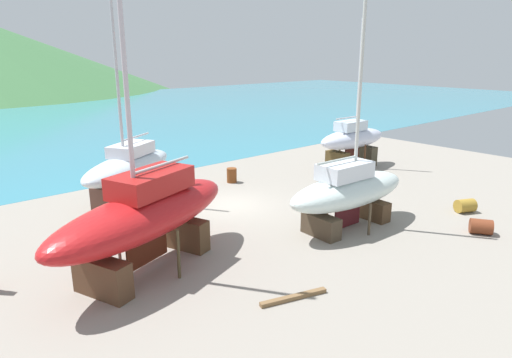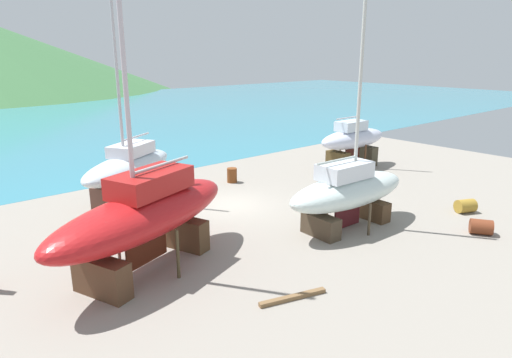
{
  "view_description": "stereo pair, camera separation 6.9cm",
  "coord_description": "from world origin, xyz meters",
  "px_view_note": "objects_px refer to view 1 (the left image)",
  "views": [
    {
      "loc": [
        -13.7,
        -17.73,
        7.76
      ],
      "look_at": [
        0.75,
        -1.11,
        1.52
      ],
      "focal_mm": 31.53,
      "sensor_mm": 36.0,
      "label": 1
    },
    {
      "loc": [
        -13.65,
        -17.78,
        7.76
      ],
      "look_at": [
        0.75,
        -1.11,
        1.52
      ],
      "focal_mm": 31.53,
      "sensor_mm": 36.0,
      "label": 2
    }
  ],
  "objects_px": {
    "sailboat_mid_port": "(348,191)",
    "barrel_tipped_left": "(92,223)",
    "barrel_blue_faded": "(177,209)",
    "barrel_tar_black": "(465,206)",
    "sailboat_large_starboard": "(353,140)",
    "sailboat_far_slipway": "(146,214)",
    "barrel_rust_mid": "(232,175)",
    "barrel_by_slipway": "(481,227)",
    "sailboat_small_center": "(129,167)"
  },
  "relations": [
    {
      "from": "sailboat_mid_port",
      "to": "barrel_tipped_left",
      "type": "distance_m",
      "value": 11.73
    },
    {
      "from": "barrel_blue_faded",
      "to": "barrel_tar_black",
      "type": "bearing_deg",
      "value": -37.55
    },
    {
      "from": "sailboat_large_starboard",
      "to": "barrel_tipped_left",
      "type": "distance_m",
      "value": 18.09
    },
    {
      "from": "sailboat_mid_port",
      "to": "barrel_tar_black",
      "type": "distance_m",
      "value": 6.78
    },
    {
      "from": "sailboat_far_slipway",
      "to": "barrel_rust_mid",
      "type": "relative_size",
      "value": 13.91
    },
    {
      "from": "barrel_by_slipway",
      "to": "barrel_tipped_left",
      "type": "relative_size",
      "value": 0.97
    },
    {
      "from": "sailboat_small_center",
      "to": "barrel_tar_black",
      "type": "distance_m",
      "value": 17.49
    },
    {
      "from": "sailboat_mid_port",
      "to": "sailboat_large_starboard",
      "type": "distance_m",
      "value": 11.28
    },
    {
      "from": "barrel_blue_faded",
      "to": "barrel_rust_mid",
      "type": "distance_m",
      "value": 6.67
    },
    {
      "from": "sailboat_far_slipway",
      "to": "barrel_tipped_left",
      "type": "xyz_separation_m",
      "value": [
        -0.08,
        5.25,
        -1.84
      ]
    },
    {
      "from": "barrel_blue_faded",
      "to": "barrel_rust_mid",
      "type": "bearing_deg",
      "value": 28.59
    },
    {
      "from": "sailboat_small_center",
      "to": "barrel_rust_mid",
      "type": "relative_size",
      "value": 12.55
    },
    {
      "from": "sailboat_large_starboard",
      "to": "barrel_tar_black",
      "type": "height_order",
      "value": "sailboat_large_starboard"
    },
    {
      "from": "sailboat_large_starboard",
      "to": "barrel_by_slipway",
      "type": "distance_m",
      "value": 12.4
    },
    {
      "from": "sailboat_small_center",
      "to": "barrel_tar_black",
      "type": "relative_size",
      "value": 12.23
    },
    {
      "from": "sailboat_far_slipway",
      "to": "sailboat_large_starboard",
      "type": "relative_size",
      "value": 1.25
    },
    {
      "from": "barrel_tar_black",
      "to": "barrel_blue_faded",
      "type": "xyz_separation_m",
      "value": [
        -11.37,
        8.74,
        0.12
      ]
    },
    {
      "from": "sailboat_large_starboard",
      "to": "barrel_tar_black",
      "type": "distance_m",
      "value": 9.97
    },
    {
      "from": "barrel_by_slipway",
      "to": "barrel_tar_black",
      "type": "xyz_separation_m",
      "value": [
        2.25,
        1.74,
        0.0
      ]
    },
    {
      "from": "barrel_tar_black",
      "to": "barrel_tipped_left",
      "type": "distance_m",
      "value": 18.11
    },
    {
      "from": "sailboat_large_starboard",
      "to": "barrel_tar_black",
      "type": "relative_size",
      "value": 10.84
    },
    {
      "from": "sailboat_far_slipway",
      "to": "barrel_tipped_left",
      "type": "relative_size",
      "value": 13.19
    },
    {
      "from": "barrel_tipped_left",
      "to": "barrel_rust_mid",
      "type": "relative_size",
      "value": 1.06
    },
    {
      "from": "sailboat_far_slipway",
      "to": "barrel_by_slipway",
      "type": "relative_size",
      "value": 13.56
    },
    {
      "from": "sailboat_large_starboard",
      "to": "barrel_by_slipway",
      "type": "bearing_deg",
      "value": -113.7
    },
    {
      "from": "sailboat_mid_port",
      "to": "sailboat_small_center",
      "type": "relative_size",
      "value": 1.07
    },
    {
      "from": "sailboat_large_starboard",
      "to": "barrel_blue_faded",
      "type": "xyz_separation_m",
      "value": [
        -14.38,
        -0.63,
        -1.5
      ]
    },
    {
      "from": "sailboat_mid_port",
      "to": "barrel_tipped_left",
      "type": "height_order",
      "value": "sailboat_mid_port"
    },
    {
      "from": "sailboat_mid_port",
      "to": "barrel_by_slipway",
      "type": "xyz_separation_m",
      "value": [
        3.82,
        -4.41,
        -1.41
      ]
    },
    {
      "from": "sailboat_large_starboard",
      "to": "barrel_blue_faded",
      "type": "height_order",
      "value": "sailboat_large_starboard"
    },
    {
      "from": "barrel_blue_faded",
      "to": "sailboat_large_starboard",
      "type": "bearing_deg",
      "value": 2.5
    },
    {
      "from": "sailboat_large_starboard",
      "to": "barrel_rust_mid",
      "type": "xyz_separation_m",
      "value": [
        -8.52,
        2.56,
        -1.51
      ]
    },
    {
      "from": "sailboat_large_starboard",
      "to": "barrel_blue_faded",
      "type": "distance_m",
      "value": 14.47
    },
    {
      "from": "barrel_tar_black",
      "to": "barrel_rust_mid",
      "type": "xyz_separation_m",
      "value": [
        -5.51,
        11.93,
        0.11
      ]
    },
    {
      "from": "sailboat_large_starboard",
      "to": "barrel_rust_mid",
      "type": "bearing_deg",
      "value": 164.87
    },
    {
      "from": "sailboat_mid_port",
      "to": "sailboat_large_starboard",
      "type": "xyz_separation_m",
      "value": [
        9.08,
        6.7,
        0.21
      ]
    },
    {
      "from": "sailboat_small_center",
      "to": "barrel_by_slipway",
      "type": "bearing_deg",
      "value": 92.11
    },
    {
      "from": "barrel_rust_mid",
      "to": "barrel_blue_faded",
      "type": "bearing_deg",
      "value": -151.41
    },
    {
      "from": "sailboat_mid_port",
      "to": "sailboat_small_center",
      "type": "height_order",
      "value": "sailboat_mid_port"
    },
    {
      "from": "sailboat_large_starboard",
      "to": "barrel_tar_black",
      "type": "xyz_separation_m",
      "value": [
        -3.01,
        -9.37,
        -1.62
      ]
    },
    {
      "from": "sailboat_mid_port",
      "to": "barrel_rust_mid",
      "type": "height_order",
      "value": "sailboat_mid_port"
    },
    {
      "from": "sailboat_mid_port",
      "to": "barrel_tar_black",
      "type": "bearing_deg",
      "value": -21.09
    },
    {
      "from": "barrel_by_slipway",
      "to": "barrel_rust_mid",
      "type": "bearing_deg",
      "value": 103.44
    },
    {
      "from": "sailboat_large_starboard",
      "to": "barrel_blue_faded",
      "type": "relative_size",
      "value": 10.82
    },
    {
      "from": "sailboat_large_starboard",
      "to": "barrel_tipped_left",
      "type": "bearing_deg",
      "value": 179.12
    },
    {
      "from": "sailboat_mid_port",
      "to": "barrel_by_slipway",
      "type": "distance_m",
      "value": 6.01
    },
    {
      "from": "barrel_tipped_left",
      "to": "sailboat_mid_port",
      "type": "bearing_deg",
      "value": -39.98
    },
    {
      "from": "barrel_tipped_left",
      "to": "barrel_blue_faded",
      "type": "height_order",
      "value": "barrel_blue_faded"
    },
    {
      "from": "sailboat_large_starboard",
      "to": "barrel_by_slipway",
      "type": "height_order",
      "value": "sailboat_large_starboard"
    },
    {
      "from": "barrel_tipped_left",
      "to": "sailboat_far_slipway",
      "type": "bearing_deg",
      "value": -89.16
    }
  ]
}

